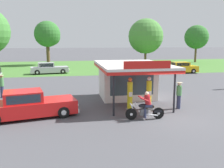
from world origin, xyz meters
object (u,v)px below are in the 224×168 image
object	(u,v)px
gas_pump_offside	(149,94)
bystander_chatting_near_pumps	(179,94)
gas_pump_nearside	(130,95)
bystander_leaning_by_kiosk	(2,85)
parked_car_back_row_far_right	(49,69)
bystander_standing_back_lot	(154,74)
parked_car_back_row_left	(137,66)
parked_car_back_row_centre_left	(180,68)
motorcycle_with_rider	(146,108)
featured_classic_sedan	(28,105)

from	to	relation	value
gas_pump_offside	bystander_chatting_near_pumps	bearing A→B (deg)	-8.40
gas_pump_nearside	gas_pump_offside	size ratio (longest dim) A/B	0.99
gas_pump_offside	bystander_chatting_near_pumps	xyz separation A→B (m)	(1.93, -0.28, -0.03)
bystander_leaning_by_kiosk	bystander_chatting_near_pumps	bearing A→B (deg)	-23.81
parked_car_back_row_far_right	bystander_standing_back_lot	world-z (taller)	bystander_standing_back_lot
bystander_chatting_near_pumps	bystander_standing_back_lot	world-z (taller)	bystander_chatting_near_pumps
parked_car_back_row_left	bystander_leaning_by_kiosk	size ratio (longest dim) A/B	3.10
parked_car_back_row_centre_left	bystander_standing_back_lot	xyz separation A→B (m)	(-5.88, -6.02, 0.13)
bystander_standing_back_lot	parked_car_back_row_far_right	bearing A→B (deg)	144.37
bystander_leaning_by_kiosk	bystander_standing_back_lot	world-z (taller)	bystander_leaning_by_kiosk
parked_car_back_row_left	gas_pump_nearside	bearing A→B (deg)	-107.13
bystander_chatting_near_pumps	motorcycle_with_rider	bearing A→B (deg)	-148.31
gas_pump_offside	motorcycle_with_rider	xyz separation A→B (m)	(-0.85, -2.00, -0.31)
parked_car_back_row_left	gas_pump_offside	bearing A→B (deg)	-103.84
parked_car_back_row_far_right	featured_classic_sedan	bearing A→B (deg)	-89.27
bystander_leaning_by_kiosk	bystander_standing_back_lot	xyz separation A→B (m)	(14.28, 5.58, -0.14)
parked_car_back_row_left	parked_car_back_row_centre_left	bearing A→B (deg)	-35.75
gas_pump_nearside	parked_car_back_row_left	bearing A→B (deg)	72.87
parked_car_back_row_left	bystander_chatting_near_pumps	distance (m)	20.78
motorcycle_with_rider	parked_car_back_row_far_right	size ratio (longest dim) A/B	0.42
featured_classic_sedan	parked_car_back_row_left	world-z (taller)	featured_classic_sedan
parked_car_back_row_far_right	bystander_standing_back_lot	bearing A→B (deg)	-35.63
gas_pump_nearside	bystander_chatting_near_pumps	size ratio (longest dim) A/B	1.19
motorcycle_with_rider	bystander_standing_back_lot	xyz separation A→B (m)	(5.01, 12.61, 0.17)
bystander_standing_back_lot	motorcycle_with_rider	bearing A→B (deg)	-111.65
parked_car_back_row_centre_left	bystander_leaning_by_kiosk	xyz separation A→B (m)	(-20.15, -11.60, 0.27)
parked_car_back_row_centre_left	gas_pump_nearside	bearing A→B (deg)	-124.15
bystander_standing_back_lot	featured_classic_sedan	bearing A→B (deg)	-136.08
motorcycle_with_rider	featured_classic_sedan	bearing A→B (deg)	166.87
motorcycle_with_rider	parked_car_back_row_left	bearing A→B (deg)	75.29
parked_car_back_row_centre_left	bystander_standing_back_lot	bearing A→B (deg)	-134.31
gas_pump_offside	gas_pump_nearside	bearing A→B (deg)	-180.00
gas_pump_offside	bystander_chatting_near_pumps	size ratio (longest dim) A/B	1.21
parked_car_back_row_left	motorcycle_with_rider	bearing A→B (deg)	-104.71
parked_car_back_row_far_right	bystander_chatting_near_pumps	world-z (taller)	bystander_chatting_near_pumps
parked_car_back_row_far_right	parked_car_back_row_left	world-z (taller)	parked_car_back_row_left
motorcycle_with_rider	parked_car_back_row_left	xyz separation A→B (m)	(5.85, 22.26, 0.05)
parked_car_back_row_left	bystander_standing_back_lot	xyz separation A→B (m)	(-0.84, -9.65, 0.12)
bystander_standing_back_lot	bystander_chatting_near_pumps	bearing A→B (deg)	-101.56
motorcycle_with_rider	bystander_standing_back_lot	world-z (taller)	motorcycle_with_rider
parked_car_back_row_far_right	parked_car_back_row_left	distance (m)	12.67
parked_car_back_row_far_right	parked_car_back_row_centre_left	bearing A→B (deg)	-7.79
parked_car_back_row_centre_left	bystander_standing_back_lot	size ratio (longest dim) A/B	3.26
parked_car_back_row_centre_left	motorcycle_with_rider	bearing A→B (deg)	-120.29
motorcycle_with_rider	bystander_leaning_by_kiosk	distance (m)	11.64
gas_pump_nearside	bystander_leaning_by_kiosk	xyz separation A→B (m)	(-8.87, 5.03, 0.01)
parked_car_back_row_centre_left	parked_car_back_row_left	xyz separation A→B (m)	(-5.04, 3.63, 0.01)
bystander_chatting_near_pumps	bystander_standing_back_lot	distance (m)	11.13
gas_pump_offside	motorcycle_with_rider	bearing A→B (deg)	-113.07
featured_classic_sedan	bystander_chatting_near_pumps	distance (m)	9.30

